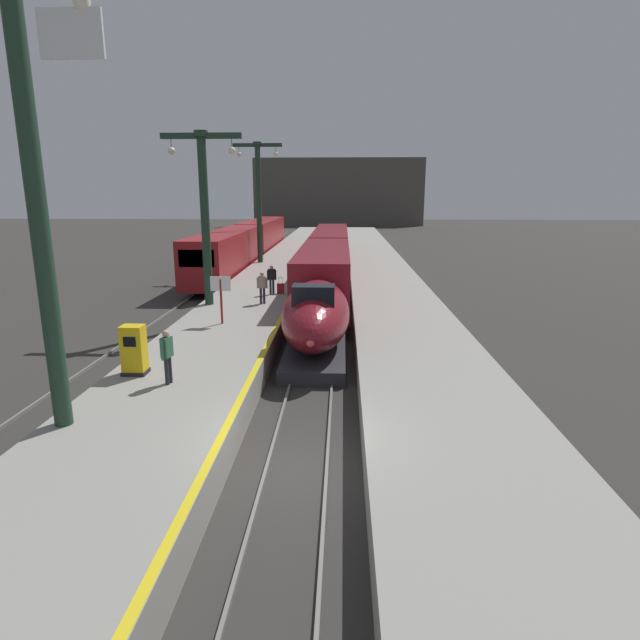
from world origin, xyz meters
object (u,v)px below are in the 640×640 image
at_px(rolling_suitcase, 281,288).
at_px(ticket_machine_yellow, 134,352).
at_px(regional_train_adjacent, 248,242).
at_px(station_column_near, 34,163).
at_px(station_column_far, 259,192).
at_px(station_column_mid, 204,202).
at_px(departure_info_board, 221,290).
at_px(highspeed_train_main, 327,264).
at_px(passenger_far_waiting, 167,353).
at_px(passenger_near_edge, 272,277).
at_px(passenger_mid_platform, 262,285).

bearing_deg(rolling_suitcase, ticket_machine_yellow, -102.28).
relative_size(regional_train_adjacent, station_column_near, 3.49).
bearing_deg(station_column_far, station_column_mid, -90.00).
bearing_deg(station_column_mid, regional_train_adjacent, 95.27).
bearing_deg(departure_info_board, rolling_suitcase, 76.26).
relative_size(highspeed_train_main, station_column_mid, 4.51).
relative_size(regional_train_adjacent, passenger_far_waiting, 21.66).
bearing_deg(regional_train_adjacent, station_column_near, -86.66).
xyz_separation_m(station_column_far, passenger_far_waiting, (1.71, -29.01, -4.82)).
height_order(highspeed_train_main, station_column_far, station_column_far).
distance_m(passenger_near_edge, rolling_suitcase, 0.86).
bearing_deg(regional_train_adjacent, highspeed_train_main, -60.31).
distance_m(station_column_near, passenger_mid_platform, 16.09).
bearing_deg(station_column_near, rolling_suitcase, 79.34).
bearing_deg(passenger_far_waiting, highspeed_train_main, 78.91).
distance_m(station_column_mid, rolling_suitcase, 6.75).
height_order(regional_train_adjacent, station_column_near, station_column_near).
xyz_separation_m(regional_train_adjacent, station_column_far, (2.20, -6.56, 4.73)).
distance_m(passenger_near_edge, departure_info_board, 7.20).
xyz_separation_m(passenger_far_waiting, departure_info_board, (-0.09, 7.58, 0.52)).
relative_size(regional_train_adjacent, station_column_far, 3.77).
distance_m(station_column_far, passenger_near_edge, 15.44).
xyz_separation_m(regional_train_adjacent, station_column_mid, (2.20, -23.86, 4.16)).
relative_size(regional_train_adjacent, ticket_machine_yellow, 22.87).
relative_size(passenger_far_waiting, departure_info_board, 0.80).
xyz_separation_m(passenger_mid_platform, departure_info_board, (-1.15, -4.40, 0.52)).
bearing_deg(passenger_mid_platform, highspeed_train_main, 71.62).
distance_m(station_column_far, departure_info_board, 21.92).
relative_size(station_column_near, passenger_mid_platform, 6.21).
bearing_deg(passenger_far_waiting, station_column_near, -119.35).
height_order(station_column_far, passenger_mid_platform, station_column_far).
relative_size(station_column_near, rolling_suitcase, 10.69).
relative_size(station_column_near, ticket_machine_yellow, 6.56).
bearing_deg(passenger_far_waiting, station_column_mid, 98.32).
distance_m(passenger_near_edge, ticket_machine_yellow, 14.04).
distance_m(station_column_mid, station_column_far, 17.31).
relative_size(station_column_far, rolling_suitcase, 9.89).
bearing_deg(passenger_near_edge, ticket_machine_yellow, -100.55).
distance_m(station_column_far, passenger_far_waiting, 29.46).
xyz_separation_m(station_column_near, departure_info_board, (1.57, 10.53, -4.82)).
distance_m(highspeed_train_main, rolling_suitcase, 7.03).
distance_m(highspeed_train_main, station_column_near, 25.60).
distance_m(station_column_near, ticket_machine_yellow, 6.76).
bearing_deg(departure_info_board, highspeed_train_main, 72.77).
height_order(station_column_near, passenger_far_waiting, station_column_near).
bearing_deg(ticket_machine_yellow, station_column_far, 90.71).
height_order(station_column_near, departure_info_board, station_column_near).
bearing_deg(highspeed_train_main, passenger_far_waiting, -101.09).
distance_m(station_column_far, passenger_mid_platform, 17.92).
xyz_separation_m(station_column_mid, rolling_suitcase, (3.40, 3.11, -4.94)).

